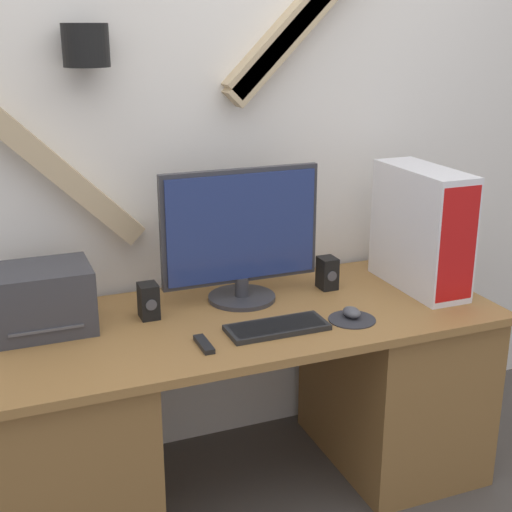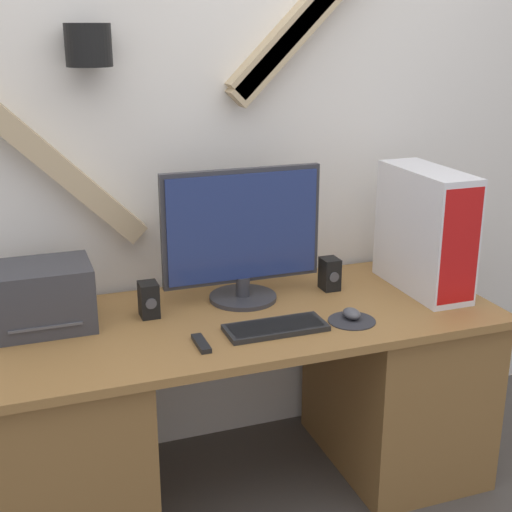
{
  "view_description": "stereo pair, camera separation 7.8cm",
  "coord_description": "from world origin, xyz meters",
  "px_view_note": "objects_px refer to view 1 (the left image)",
  "views": [
    {
      "loc": [
        -0.81,
        -1.79,
        1.68
      ],
      "look_at": [
        0.05,
        0.37,
        0.92
      ],
      "focal_mm": 50.0,
      "sensor_mm": 36.0,
      "label": 1
    },
    {
      "loc": [
        -0.74,
        -1.82,
        1.68
      ],
      "look_at": [
        0.05,
        0.37,
        0.92
      ],
      "focal_mm": 50.0,
      "sensor_mm": 36.0,
      "label": 2
    }
  ],
  "objects_px": {
    "keyboard": "(277,327)",
    "computer_tower": "(422,229)",
    "mouse": "(352,312)",
    "speaker_right": "(327,273)",
    "printer": "(41,300)",
    "speaker_left": "(149,301)",
    "remote_control": "(204,344)",
    "monitor": "(241,234)"
  },
  "relations": [
    {
      "from": "computer_tower",
      "to": "remote_control",
      "type": "xyz_separation_m",
      "value": [
        -0.94,
        -0.21,
        -0.22
      ]
    },
    {
      "from": "computer_tower",
      "to": "speaker_left",
      "type": "relative_size",
      "value": 3.77
    },
    {
      "from": "monitor",
      "to": "remote_control",
      "type": "height_order",
      "value": "monitor"
    },
    {
      "from": "remote_control",
      "to": "printer",
      "type": "bearing_deg",
      "value": 144.85
    },
    {
      "from": "monitor",
      "to": "speaker_left",
      "type": "bearing_deg",
      "value": -173.23
    },
    {
      "from": "computer_tower",
      "to": "printer",
      "type": "distance_m",
      "value": 1.41
    },
    {
      "from": "monitor",
      "to": "remote_control",
      "type": "bearing_deg",
      "value": -127.03
    },
    {
      "from": "computer_tower",
      "to": "speaker_right",
      "type": "bearing_deg",
      "value": 161.24
    },
    {
      "from": "keyboard",
      "to": "computer_tower",
      "type": "relative_size",
      "value": 0.73
    },
    {
      "from": "printer",
      "to": "speaker_left",
      "type": "height_order",
      "value": "printer"
    },
    {
      "from": "computer_tower",
      "to": "speaker_left",
      "type": "distance_m",
      "value": 1.06
    },
    {
      "from": "printer",
      "to": "remote_control",
      "type": "distance_m",
      "value": 0.57
    },
    {
      "from": "speaker_left",
      "to": "keyboard",
      "type": "bearing_deg",
      "value": -35.22
    },
    {
      "from": "printer",
      "to": "speaker_left",
      "type": "xyz_separation_m",
      "value": [
        0.35,
        -0.03,
        -0.05
      ]
    },
    {
      "from": "keyboard",
      "to": "remote_control",
      "type": "distance_m",
      "value": 0.27
    },
    {
      "from": "speaker_right",
      "to": "speaker_left",
      "type": "bearing_deg",
      "value": -177.64
    },
    {
      "from": "printer",
      "to": "keyboard",
      "type": "bearing_deg",
      "value": -21.88
    },
    {
      "from": "mouse",
      "to": "speaker_right",
      "type": "height_order",
      "value": "speaker_right"
    },
    {
      "from": "computer_tower",
      "to": "printer",
      "type": "height_order",
      "value": "computer_tower"
    },
    {
      "from": "monitor",
      "to": "printer",
      "type": "distance_m",
      "value": 0.73
    },
    {
      "from": "printer",
      "to": "remote_control",
      "type": "relative_size",
      "value": 2.58
    },
    {
      "from": "mouse",
      "to": "speaker_right",
      "type": "distance_m",
      "value": 0.3
    },
    {
      "from": "keyboard",
      "to": "printer",
      "type": "distance_m",
      "value": 0.79
    },
    {
      "from": "monitor",
      "to": "mouse",
      "type": "distance_m",
      "value": 0.48
    },
    {
      "from": "computer_tower",
      "to": "monitor",
      "type": "bearing_deg",
      "value": 169.43
    },
    {
      "from": "keyboard",
      "to": "speaker_left",
      "type": "height_order",
      "value": "speaker_left"
    },
    {
      "from": "computer_tower",
      "to": "speaker_right",
      "type": "xyz_separation_m",
      "value": [
        -0.34,
        0.11,
        -0.17
      ]
    },
    {
      "from": "speaker_left",
      "to": "remote_control",
      "type": "bearing_deg",
      "value": -70.32
    },
    {
      "from": "speaker_left",
      "to": "speaker_right",
      "type": "xyz_separation_m",
      "value": [
        0.71,
        0.03,
        0.0
      ]
    },
    {
      "from": "monitor",
      "to": "speaker_left",
      "type": "xyz_separation_m",
      "value": [
        -0.36,
        -0.04,
        -0.19
      ]
    },
    {
      "from": "printer",
      "to": "speaker_left",
      "type": "relative_size",
      "value": 2.68
    },
    {
      "from": "monitor",
      "to": "keyboard",
      "type": "distance_m",
      "value": 0.39
    },
    {
      "from": "printer",
      "to": "remote_control",
      "type": "height_order",
      "value": "printer"
    },
    {
      "from": "keyboard",
      "to": "printer",
      "type": "height_order",
      "value": "printer"
    },
    {
      "from": "mouse",
      "to": "remote_control",
      "type": "height_order",
      "value": "mouse"
    },
    {
      "from": "computer_tower",
      "to": "speaker_left",
      "type": "xyz_separation_m",
      "value": [
        -1.04,
        0.08,
        -0.17
      ]
    },
    {
      "from": "monitor",
      "to": "printer",
      "type": "relative_size",
      "value": 1.78
    },
    {
      "from": "computer_tower",
      "to": "remote_control",
      "type": "height_order",
      "value": "computer_tower"
    },
    {
      "from": "monitor",
      "to": "mouse",
      "type": "height_order",
      "value": "monitor"
    },
    {
      "from": "monitor",
      "to": "mouse",
      "type": "bearing_deg",
      "value": -46.5
    },
    {
      "from": "keyboard",
      "to": "speaker_left",
      "type": "distance_m",
      "value": 0.46
    },
    {
      "from": "speaker_left",
      "to": "remote_control",
      "type": "distance_m",
      "value": 0.32
    }
  ]
}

